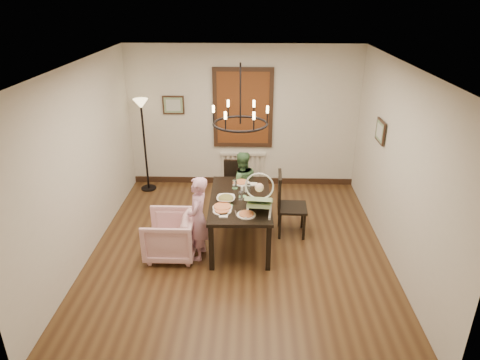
# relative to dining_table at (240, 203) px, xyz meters

# --- Properties ---
(room_shell) EXTENTS (4.51, 5.00, 2.81)m
(room_shell) POSITION_rel_dining_table_xyz_m (-0.02, 0.13, 0.72)
(room_shell) COLOR #53371C
(room_shell) RESTS_ON ground
(dining_table) EXTENTS (0.96, 1.66, 0.77)m
(dining_table) POSITION_rel_dining_table_xyz_m (0.00, 0.00, 0.00)
(dining_table) COLOR black
(dining_table) RESTS_ON room_shell
(chair_far) EXTENTS (0.44, 0.44, 0.95)m
(chair_far) POSITION_rel_dining_table_xyz_m (-0.13, 0.97, -0.21)
(chair_far) COLOR black
(chair_far) RESTS_ON room_shell
(chair_right) EXTENTS (0.49, 0.49, 1.07)m
(chair_right) POSITION_rel_dining_table_xyz_m (0.83, 0.27, -0.15)
(chair_right) COLOR black
(chair_right) RESTS_ON room_shell
(armchair) EXTENTS (0.75, 0.73, 0.68)m
(armchair) POSITION_rel_dining_table_xyz_m (-1.04, -0.42, -0.34)
(armchair) COLOR beige
(armchair) RESTS_ON room_shell
(elderly_woman) EXTENTS (0.30, 0.42, 1.08)m
(elderly_woman) POSITION_rel_dining_table_xyz_m (-0.60, -0.45, -0.15)
(elderly_woman) COLOR #CA8FA6
(elderly_woman) RESTS_ON room_shell
(seated_man) EXTENTS (0.57, 0.49, 1.00)m
(seated_man) POSITION_rel_dining_table_xyz_m (-0.01, 0.86, -0.19)
(seated_man) COLOR #40683E
(seated_man) RESTS_ON room_shell
(baby_bouncer) EXTENTS (0.49, 0.64, 0.39)m
(baby_bouncer) POSITION_rel_dining_table_xyz_m (0.28, -0.40, 0.28)
(baby_bouncer) COLOR #B4E09A
(baby_bouncer) RESTS_ON dining_table
(salad_bowl) EXTENTS (0.34, 0.34, 0.08)m
(salad_bowl) POSITION_rel_dining_table_xyz_m (-0.22, -0.11, 0.13)
(salad_bowl) COLOR white
(salad_bowl) RESTS_ON dining_table
(pizza_platter) EXTENTS (0.29, 0.29, 0.04)m
(pizza_platter) POSITION_rel_dining_table_xyz_m (-0.25, -0.35, 0.11)
(pizza_platter) COLOR tan
(pizza_platter) RESTS_ON dining_table
(drinking_glass) EXTENTS (0.07, 0.07, 0.13)m
(drinking_glass) POSITION_rel_dining_table_xyz_m (0.01, -0.05, 0.15)
(drinking_glass) COLOR silver
(drinking_glass) RESTS_ON dining_table
(window_blinds) EXTENTS (1.00, 0.03, 1.40)m
(window_blinds) POSITION_rel_dining_table_xyz_m (-0.02, 2.22, 0.92)
(window_blinds) COLOR maroon
(window_blinds) RESTS_ON room_shell
(radiator) EXTENTS (0.92, 0.12, 0.62)m
(radiator) POSITION_rel_dining_table_xyz_m (-0.02, 2.24, -0.33)
(radiator) COLOR silver
(radiator) RESTS_ON room_shell
(picture_back) EXTENTS (0.42, 0.03, 0.36)m
(picture_back) POSITION_rel_dining_table_xyz_m (-1.37, 2.23, 0.97)
(picture_back) COLOR black
(picture_back) RESTS_ON room_shell
(picture_right) EXTENTS (0.03, 0.42, 0.36)m
(picture_right) POSITION_rel_dining_table_xyz_m (2.19, 0.66, 0.97)
(picture_right) COLOR black
(picture_right) RESTS_ON room_shell
(floor_lamp) EXTENTS (0.30, 0.30, 1.80)m
(floor_lamp) POSITION_rel_dining_table_xyz_m (-1.92, 1.91, 0.22)
(floor_lamp) COLOR black
(floor_lamp) RESTS_ON room_shell
(chandelier) EXTENTS (0.80, 0.80, 0.04)m
(chandelier) POSITION_rel_dining_table_xyz_m (-0.00, -0.00, 1.27)
(chandelier) COLOR black
(chandelier) RESTS_ON room_shell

